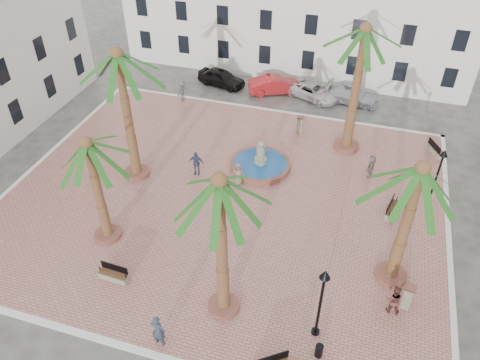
% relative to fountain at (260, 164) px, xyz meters
% --- Properties ---
extents(ground, '(120.00, 120.00, 0.00)m').
position_rel_fountain_xyz_m(ground, '(-1.34, -3.43, -0.43)').
color(ground, '#56544F').
rests_on(ground, ground).
extents(plaza, '(26.00, 22.00, 0.15)m').
position_rel_fountain_xyz_m(plaza, '(-1.34, -3.43, -0.35)').
color(plaza, '#AE6B5F').
rests_on(plaza, ground).
extents(kerb_n, '(26.30, 0.30, 0.16)m').
position_rel_fountain_xyz_m(kerb_n, '(-1.34, 7.57, -0.35)').
color(kerb_n, silver).
rests_on(kerb_n, ground).
extents(kerb_s, '(26.30, 0.30, 0.16)m').
position_rel_fountain_xyz_m(kerb_s, '(-1.34, -14.43, -0.35)').
color(kerb_s, silver).
rests_on(kerb_s, ground).
extents(kerb_e, '(0.30, 22.30, 0.16)m').
position_rel_fountain_xyz_m(kerb_e, '(11.66, -3.43, -0.35)').
color(kerb_e, silver).
rests_on(kerb_e, ground).
extents(kerb_w, '(0.30, 22.30, 0.16)m').
position_rel_fountain_xyz_m(kerb_w, '(-14.34, -3.43, -0.35)').
color(kerb_w, silver).
rests_on(kerb_w, ground).
extents(building_north, '(30.40, 7.40, 9.50)m').
position_rel_fountain_xyz_m(building_north, '(-1.34, 16.56, 4.34)').
color(building_north, white).
rests_on(building_north, ground).
extents(fountain, '(3.96, 3.96, 2.05)m').
position_rel_fountain_xyz_m(fountain, '(0.00, 0.00, 0.00)').
color(fountain, brown).
rests_on(fountain, plaza).
extents(palm_nw, '(5.36, 5.36, 8.59)m').
position_rel_fountain_xyz_m(palm_nw, '(-7.45, -3.02, 7.03)').
color(palm_nw, brown).
rests_on(palm_nw, plaza).
extents(palm_sw, '(4.73, 4.73, 6.50)m').
position_rel_fountain_xyz_m(palm_sw, '(-6.38, -8.58, 5.13)').
color(palm_sw, brown).
rests_on(palm_sw, plaza).
extents(palm_s, '(4.92, 4.92, 8.03)m').
position_rel_fountain_xyz_m(palm_s, '(1.26, -11.20, 6.57)').
color(palm_s, brown).
rests_on(palm_s, plaza).
extents(palm_e, '(5.17, 5.17, 7.18)m').
position_rel_fountain_xyz_m(palm_e, '(8.71, -6.93, 5.72)').
color(palm_e, brown).
rests_on(palm_e, plaza).
extents(palm_ne, '(5.65, 5.65, 8.82)m').
position_rel_fountain_xyz_m(palm_ne, '(5.12, 4.07, 7.21)').
color(palm_ne, brown).
rests_on(palm_ne, plaza).
extents(bench_s, '(1.61, 0.57, 0.84)m').
position_rel_fountain_xyz_m(bench_s, '(-4.57, -11.19, -0.04)').
color(bench_s, gray).
rests_on(bench_s, plaza).
extents(bench_e, '(0.86, 1.72, 0.87)m').
position_rel_fountain_xyz_m(bench_e, '(8.52, -2.04, -0.03)').
color(bench_e, gray).
rests_on(bench_e, plaza).
extents(bench_ne, '(1.18, 1.67, 0.86)m').
position_rel_fountain_xyz_m(bench_ne, '(11.05, 5.15, -0.04)').
color(bench_ne, gray).
rests_on(bench_ne, plaza).
extents(lamppost_s, '(0.46, 0.46, 4.22)m').
position_rel_fountain_xyz_m(lamppost_s, '(5.65, -11.30, 2.58)').
color(lamppost_s, black).
rests_on(lamppost_s, plaza).
extents(lamppost_e, '(0.43, 0.43, 3.91)m').
position_rel_fountain_xyz_m(lamppost_e, '(10.57, -0.55, 2.37)').
color(lamppost_e, black).
rests_on(lamppost_e, plaza).
extents(bollard_n, '(0.49, 0.49, 1.28)m').
position_rel_fountain_xyz_m(bollard_n, '(1.58, 5.03, 0.38)').
color(bollard_n, gray).
rests_on(bollard_n, plaza).
extents(bollard_e, '(0.60, 0.60, 1.42)m').
position_rel_fountain_xyz_m(bollard_e, '(9.46, -8.62, 0.46)').
color(bollard_e, gray).
rests_on(bollard_e, plaza).
extents(litter_bin, '(0.35, 0.35, 0.69)m').
position_rel_fountain_xyz_m(litter_bin, '(5.97, -12.37, 0.06)').
color(litter_bin, black).
rests_on(litter_bin, plaza).
extents(cyclist_a, '(0.70, 0.49, 1.83)m').
position_rel_fountain_xyz_m(cyclist_a, '(-0.83, -13.83, 0.64)').
color(cyclist_a, '#2A3244').
rests_on(cyclist_a, plaza).
extents(cyclist_b, '(0.81, 0.63, 1.63)m').
position_rel_fountain_xyz_m(cyclist_b, '(8.82, -9.06, 0.54)').
color(cyclist_b, '#582D27').
rests_on(cyclist_b, plaza).
extents(pedestrian_fountain_a, '(0.89, 0.72, 1.58)m').
position_rel_fountain_xyz_m(pedestrian_fountain_a, '(-0.87, -2.09, 0.51)').
color(pedestrian_fountain_a, '#7B6151').
rests_on(pedestrian_fountain_a, plaza).
extents(pedestrian_fountain_b, '(1.03, 0.56, 1.66)m').
position_rel_fountain_xyz_m(pedestrian_fountain_b, '(-3.78, -1.83, 0.55)').
color(pedestrian_fountain_b, '#3B4265').
rests_on(pedestrian_fountain_b, plaza).
extents(pedestrian_north, '(1.05, 1.27, 1.72)m').
position_rel_fountain_xyz_m(pedestrian_north, '(-8.39, 6.97, 0.58)').
color(pedestrian_north, '#4E4D53').
rests_on(pedestrian_north, plaza).
extents(pedestrian_east, '(0.67, 1.50, 1.56)m').
position_rel_fountain_xyz_m(pedestrian_east, '(6.96, 1.19, 0.50)').
color(pedestrian_east, slate).
rests_on(pedestrian_east, plaza).
extents(car_black, '(4.47, 2.67, 1.43)m').
position_rel_fountain_xyz_m(car_black, '(-6.37, 10.68, 0.29)').
color(car_black, black).
rests_on(car_black, ground).
extents(car_red, '(4.59, 3.18, 1.43)m').
position_rel_fountain_xyz_m(car_red, '(-1.65, 10.70, 0.29)').
color(car_red, '#AC1C1E').
rests_on(car_red, ground).
extents(car_silver, '(4.46, 2.25, 1.24)m').
position_rel_fountain_xyz_m(car_silver, '(4.71, 10.87, 0.19)').
color(car_silver, '#AFB0B8').
rests_on(car_silver, ground).
extents(car_white, '(4.84, 3.59, 1.22)m').
position_rel_fountain_xyz_m(car_white, '(1.57, 10.73, 0.18)').
color(car_white, silver).
rests_on(car_white, ground).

